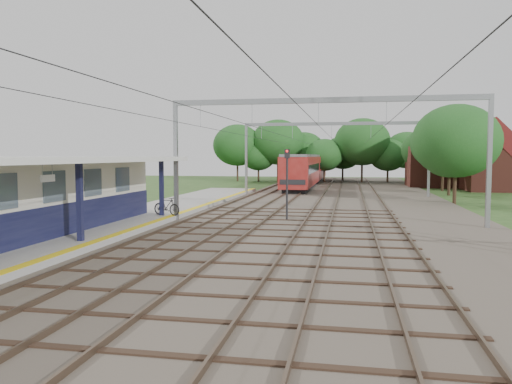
# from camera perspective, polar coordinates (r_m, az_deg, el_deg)

# --- Properties ---
(ground) EXTENTS (160.00, 160.00, 0.00)m
(ground) POSITION_cam_1_polar(r_m,az_deg,el_deg) (14.02, -10.51, -11.74)
(ground) COLOR #2D4C1E
(ground) RESTS_ON ground
(ballast_bed) EXTENTS (18.00, 90.00, 0.10)m
(ballast_bed) POSITION_cam_1_polar(r_m,az_deg,el_deg) (42.74, 9.39, -0.99)
(ballast_bed) COLOR #473D33
(ballast_bed) RESTS_ON ground
(platform) EXTENTS (5.00, 52.00, 0.35)m
(platform) POSITION_cam_1_polar(r_m,az_deg,el_deg) (29.54, -14.30, -3.08)
(platform) COLOR gray
(platform) RESTS_ON ground
(yellow_stripe) EXTENTS (0.45, 52.00, 0.01)m
(yellow_stripe) POSITION_cam_1_polar(r_m,az_deg,el_deg) (28.65, -10.22, -2.88)
(yellow_stripe) COLOR yellow
(yellow_stripe) RESTS_ON platform
(station_building) EXTENTS (3.41, 18.00, 3.40)m
(station_building) POSITION_cam_1_polar(r_m,az_deg,el_deg) (24.00, -24.46, -0.48)
(station_building) COLOR beige
(station_building) RESTS_ON platform
(canopy) EXTENTS (6.40, 20.00, 3.44)m
(canopy) POSITION_cam_1_polar(r_m,az_deg,el_deg) (22.48, -23.73, 3.34)
(canopy) COLOR black
(canopy) RESTS_ON platform
(rail_tracks) EXTENTS (11.80, 88.00, 0.15)m
(rail_tracks) POSITION_cam_1_polar(r_m,az_deg,el_deg) (42.85, 6.05, -0.77)
(rail_tracks) COLOR brown
(rail_tracks) RESTS_ON ballast_bed
(catenary_system) EXTENTS (17.22, 88.00, 7.00)m
(catenary_system) POSITION_cam_1_polar(r_m,az_deg,el_deg) (37.91, 8.39, 6.64)
(catenary_system) COLOR gray
(catenary_system) RESTS_ON ground
(tree_band) EXTENTS (31.72, 30.88, 8.82)m
(tree_band) POSITION_cam_1_polar(r_m,az_deg,el_deg) (69.70, 9.81, 4.97)
(tree_band) COLOR #382619
(tree_band) RESTS_ON ground
(house_near) EXTENTS (7.00, 6.12, 7.89)m
(house_near) POSITION_cam_1_polar(r_m,az_deg,el_deg) (60.74, 26.05, 2.93)
(house_near) COLOR brown
(house_near) RESTS_ON ground
(house_far) EXTENTS (8.00, 6.12, 8.66)m
(house_far) POSITION_cam_1_polar(r_m,az_deg,el_deg) (65.51, 20.43, 3.36)
(house_far) COLOR brown
(house_far) RESTS_ON ground
(bicycle) EXTENTS (1.90, 1.02, 1.10)m
(bicycle) POSITION_cam_1_polar(r_m,az_deg,el_deg) (29.64, -10.18, -1.59)
(bicycle) COLOR black
(bicycle) RESTS_ON platform
(train) EXTENTS (2.97, 36.97, 3.90)m
(train) POSITION_cam_1_polar(r_m,az_deg,el_deg) (66.69, 6.00, 2.69)
(train) COLOR black
(train) RESTS_ON ballast_bed
(signal_post) EXTENTS (0.30, 0.26, 4.21)m
(signal_post) POSITION_cam_1_polar(r_m,az_deg,el_deg) (28.91, 3.57, 1.75)
(signal_post) COLOR black
(signal_post) RESTS_ON ground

